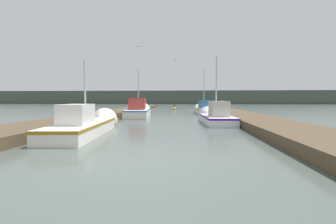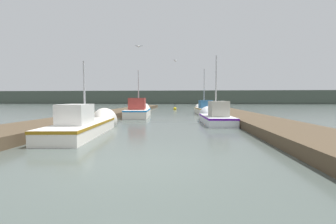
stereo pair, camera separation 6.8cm
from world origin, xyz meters
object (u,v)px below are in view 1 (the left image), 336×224
fishing_boat_0 (88,124)px  fishing_boat_1 (215,117)px  mooring_piling_1 (216,110)px  seagull_1 (176,61)px  fishing_boat_2 (139,111)px  fishing_boat_3 (203,109)px  mooring_piling_0 (222,109)px  channel_buoy (175,109)px  seagull_lead (139,46)px

fishing_boat_0 → fishing_boat_1: (6.13, 4.65, 0.02)m
mooring_piling_1 → seagull_1: seagull_1 is taller
fishing_boat_1 → fishing_boat_2: (-5.84, 4.85, 0.08)m
fishing_boat_3 → mooring_piling_0: fishing_boat_3 is taller
fishing_boat_2 → channel_buoy: 12.43m
mooring_piling_0 → seagull_lead: bearing=-157.6°
seagull_1 → fishing_boat_2: bearing=119.5°
seagull_lead → seagull_1: size_ratio=1.03×
fishing_boat_1 → seagull_1: bearing=114.7°
fishing_boat_3 → mooring_piling_0: 4.28m
fishing_boat_0 → fishing_boat_2: (0.29, 9.49, 0.10)m
fishing_boat_3 → seagull_lead: size_ratio=10.37×
fishing_boat_3 → fishing_boat_2: bearing=-148.7°
mooring_piling_1 → fishing_boat_2: bearing=-169.2°
fishing_boat_1 → fishing_boat_3: fishing_boat_3 is taller
channel_buoy → seagull_lead: 15.84m
fishing_boat_0 → seagull_lead: 8.48m
mooring_piling_0 → seagull_lead: 8.42m
mooring_piling_0 → channel_buoy: 13.01m
fishing_boat_1 → fishing_boat_2: bearing=136.9°
mooring_piling_0 → seagull_1: seagull_1 is taller
fishing_boat_1 → channel_buoy: bearing=97.8°
fishing_boat_1 → channel_buoy: size_ratio=5.22×
fishing_boat_1 → seagull_1: 7.19m
fishing_boat_1 → seagull_lead: seagull_lead is taller
fishing_boat_2 → seagull_1: bearing=-2.2°
fishing_boat_3 → mooring_piling_1: 2.95m
fishing_boat_3 → seagull_1: seagull_1 is taller
seagull_lead → mooring_piling_0: bearing=8.5°
fishing_boat_2 → mooring_piling_1: fishing_boat_2 is taller
mooring_piling_1 → seagull_lead: 8.72m
fishing_boat_0 → seagull_lead: size_ratio=11.00×
fishing_boat_2 → seagull_1: 5.31m
fishing_boat_0 → seagull_lead: seagull_lead is taller
mooring_piling_1 → fishing_boat_0: bearing=-123.0°
seagull_1 → seagull_lead: bearing=164.0°
fishing_boat_3 → mooring_piling_1: (0.86, -2.82, 0.08)m
fishing_boat_0 → fishing_boat_3: (6.13, 13.60, 0.09)m
mooring_piling_0 → seagull_1: size_ratio=2.47×
fishing_boat_3 → channel_buoy: bearing=108.8°
fishing_boat_3 → fishing_boat_0: bearing=-118.1°
mooring_piling_1 → seagull_1: (-3.55, -1.08, 4.21)m
fishing_boat_3 → mooring_piling_1: fishing_boat_3 is taller
fishing_boat_0 → seagull_lead: bearing=77.1°
fishing_boat_2 → seagull_lead: seagull_lead is taller
channel_buoy → seagull_1: seagull_1 is taller
fishing_boat_0 → mooring_piling_0: fishing_boat_0 is taller
mooring_piling_0 → channel_buoy: (-4.59, 12.17, -0.54)m
fishing_boat_0 → channel_buoy: 21.84m
mooring_piling_0 → mooring_piling_1: bearing=106.1°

